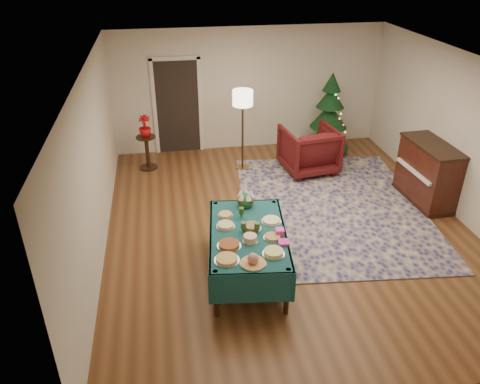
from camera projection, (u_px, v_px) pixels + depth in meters
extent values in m
plane|color=#593319|center=(287.00, 225.00, 7.98)|extent=(7.00, 7.00, 0.00)
plane|color=white|center=(296.00, 66.00, 6.69)|extent=(7.00, 7.00, 0.00)
plane|color=beige|center=(249.00, 89.00, 10.36)|extent=(6.00, 0.00, 6.00)
plane|color=beige|center=(391.00, 303.00, 4.31)|extent=(6.00, 0.00, 6.00)
plane|color=beige|center=(94.00, 166.00, 6.89)|extent=(0.00, 7.00, 7.00)
plane|color=beige|center=(465.00, 140.00, 7.78)|extent=(0.00, 7.00, 7.00)
cube|color=black|center=(178.00, 108.00, 10.27)|extent=(0.92, 0.02, 2.04)
cube|color=silver|center=(155.00, 108.00, 10.17)|extent=(0.08, 0.04, 2.14)
cube|color=silver|center=(200.00, 106.00, 10.32)|extent=(0.08, 0.04, 2.14)
cube|color=silver|center=(174.00, 58.00, 9.74)|extent=(1.08, 0.04, 0.08)
cube|color=#171652|center=(331.00, 206.00, 8.51)|extent=(3.60, 4.50, 0.02)
cylinder|color=black|center=(216.00, 294.00, 5.90)|extent=(0.07, 0.07, 0.72)
cylinder|color=black|center=(216.00, 223.00, 7.37)|extent=(0.07, 0.07, 0.72)
cylinder|color=black|center=(287.00, 292.00, 5.94)|extent=(0.07, 0.07, 0.72)
cylinder|color=black|center=(273.00, 222.00, 7.40)|extent=(0.07, 0.07, 0.72)
cube|color=#113C3D|center=(248.00, 234.00, 6.49)|extent=(1.28, 1.94, 0.04)
cube|color=#113C3D|center=(244.00, 213.00, 7.38)|extent=(1.08, 0.17, 0.45)
cube|color=#113C3D|center=(252.00, 288.00, 5.79)|extent=(1.08, 0.17, 0.45)
cube|color=#113C3D|center=(284.00, 245.00, 6.61)|extent=(0.26, 1.84, 0.45)
cube|color=#113C3D|center=(211.00, 247.00, 6.57)|extent=(0.26, 1.84, 0.45)
cylinder|color=silver|center=(227.00, 260.00, 5.92)|extent=(0.33, 0.33, 0.01)
cylinder|color=tan|center=(227.00, 259.00, 5.90)|extent=(0.28, 0.28, 0.03)
cylinder|color=silver|center=(253.00, 263.00, 5.85)|extent=(0.33, 0.33, 0.01)
sphere|color=#CC727A|center=(253.00, 258.00, 5.82)|extent=(0.14, 0.14, 0.14)
cylinder|color=silver|center=(273.00, 254.00, 6.03)|extent=(0.29, 0.29, 0.01)
cylinder|color=#D8D172|center=(274.00, 252.00, 6.02)|extent=(0.25, 0.25, 0.05)
cylinder|color=silver|center=(229.00, 246.00, 6.19)|extent=(0.33, 0.33, 0.01)
cylinder|color=brown|center=(229.00, 244.00, 6.18)|extent=(0.28, 0.28, 0.04)
cylinder|color=silver|center=(250.00, 241.00, 6.28)|extent=(0.22, 0.22, 0.01)
cylinder|color=tan|center=(250.00, 238.00, 6.26)|extent=(0.18, 0.18, 0.09)
cylinder|color=silver|center=(272.00, 238.00, 6.36)|extent=(0.25, 0.25, 0.01)
cylinder|color=#B2844C|center=(272.00, 237.00, 6.35)|extent=(0.21, 0.21, 0.03)
cylinder|color=silver|center=(226.00, 226.00, 6.60)|extent=(0.27, 0.27, 0.01)
cylinder|color=#D8BF7F|center=(225.00, 225.00, 6.59)|extent=(0.23, 0.23, 0.04)
cylinder|color=silver|center=(252.00, 229.00, 6.56)|extent=(0.27, 0.27, 0.01)
cylinder|color=maroon|center=(252.00, 226.00, 6.54)|extent=(0.23, 0.23, 0.06)
cylinder|color=silver|center=(271.00, 221.00, 6.72)|extent=(0.29, 0.29, 0.01)
cylinder|color=#F2EACC|center=(271.00, 220.00, 6.71)|extent=(0.25, 0.25, 0.03)
cylinder|color=silver|center=(225.00, 215.00, 6.86)|extent=(0.23, 0.23, 0.01)
cylinder|color=tan|center=(225.00, 214.00, 6.85)|extent=(0.19, 0.19, 0.03)
cone|color=#2D471E|center=(241.00, 215.00, 6.80)|extent=(0.07, 0.07, 0.09)
cylinder|color=#2D471E|center=(241.00, 210.00, 6.76)|extent=(0.08, 0.08, 0.09)
cone|color=#2D471E|center=(257.00, 231.00, 6.44)|extent=(0.07, 0.07, 0.09)
cylinder|color=#2D471E|center=(257.00, 226.00, 6.40)|extent=(0.08, 0.08, 0.09)
cone|color=#2D471E|center=(243.00, 230.00, 6.46)|extent=(0.07, 0.07, 0.09)
cylinder|color=#2D471E|center=(243.00, 225.00, 6.42)|extent=(0.08, 0.08, 0.09)
cube|color=#D93CA8|center=(284.00, 242.00, 6.23)|extent=(0.16, 0.16, 0.04)
cube|color=#F644B2|center=(280.00, 232.00, 6.40)|extent=(0.13, 0.13, 0.10)
sphere|color=#1E4C1E|center=(246.00, 201.00, 7.06)|extent=(0.25, 0.25, 0.25)
cone|color=white|center=(251.00, 194.00, 7.02)|extent=(0.10, 0.10, 0.12)
cone|color=white|center=(246.00, 191.00, 7.08)|extent=(0.10, 0.10, 0.12)
cone|color=white|center=(240.00, 193.00, 7.04)|extent=(0.10, 0.10, 0.12)
cone|color=white|center=(242.00, 196.00, 6.95)|extent=(0.10, 0.10, 0.12)
cone|color=white|center=(248.00, 197.00, 6.94)|extent=(0.10, 0.10, 0.12)
sphere|color=#B20C0F|center=(251.00, 196.00, 7.11)|extent=(0.07, 0.07, 0.07)
sphere|color=#B20C0F|center=(241.00, 196.00, 7.11)|extent=(0.07, 0.07, 0.07)
sphere|color=#B20C0F|center=(241.00, 201.00, 6.98)|extent=(0.07, 0.07, 0.07)
sphere|color=#B20C0F|center=(251.00, 201.00, 6.98)|extent=(0.07, 0.07, 0.07)
imported|color=#4C1011|center=(309.00, 147.00, 9.59)|extent=(1.14, 1.09, 1.05)
cylinder|color=#A57F3F|center=(242.00, 167.00, 9.95)|extent=(0.29, 0.29, 0.03)
cylinder|color=black|center=(243.00, 134.00, 9.59)|extent=(0.04, 0.04, 1.53)
cylinder|color=#FFEABF|center=(243.00, 98.00, 9.22)|extent=(0.41, 0.41, 0.31)
cylinder|color=black|center=(149.00, 167.00, 9.94)|extent=(0.36, 0.36, 0.04)
cylinder|color=black|center=(147.00, 153.00, 9.78)|extent=(0.08, 0.08, 0.66)
cylinder|color=black|center=(146.00, 137.00, 9.61)|extent=(0.40, 0.40, 0.03)
imported|color=#B70D0F|center=(145.00, 131.00, 9.54)|extent=(0.25, 0.45, 0.25)
cylinder|color=black|center=(326.00, 148.00, 10.71)|extent=(0.11, 0.11, 0.14)
cone|color=black|center=(327.00, 134.00, 10.55)|extent=(1.20, 1.20, 0.63)
cone|color=black|center=(329.00, 115.00, 10.33)|extent=(0.98, 0.98, 0.54)
cone|color=black|center=(331.00, 97.00, 10.14)|extent=(0.74, 0.74, 0.45)
cone|color=black|center=(332.00, 82.00, 9.97)|extent=(0.48, 0.48, 0.41)
cube|color=black|center=(422.00, 198.00, 8.71)|extent=(0.62, 1.31, 0.07)
cube|color=black|center=(428.00, 173.00, 8.46)|extent=(0.60, 1.29, 1.05)
cube|color=black|center=(434.00, 145.00, 8.20)|extent=(0.63, 1.33, 0.05)
cube|color=white|center=(415.00, 171.00, 8.38)|extent=(0.15, 1.09, 0.05)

